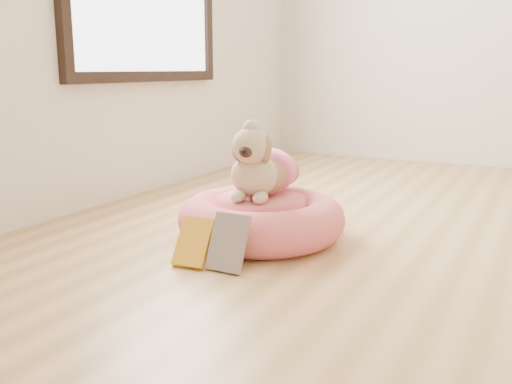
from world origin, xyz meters
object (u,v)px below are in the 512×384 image
at_px(pet_bed, 261,219).
at_px(dog, 261,156).
at_px(book_yellow, 194,243).
at_px(book_white, 228,243).

xyz_separation_m(pet_bed, dog, (-0.02, 0.03, 0.26)).
xyz_separation_m(book_yellow, book_white, (0.14, 0.01, 0.02)).
bearing_deg(book_yellow, pet_bed, 73.51).
bearing_deg(dog, book_yellow, -107.03).
height_order(book_yellow, book_white, book_white).
bearing_deg(book_white, dog, 101.72).
relative_size(dog, book_white, 2.18).
relative_size(pet_bed, book_yellow, 3.72).
xyz_separation_m(pet_bed, book_white, (0.06, -0.39, 0.01)).
distance_m(book_yellow, book_white, 0.14).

